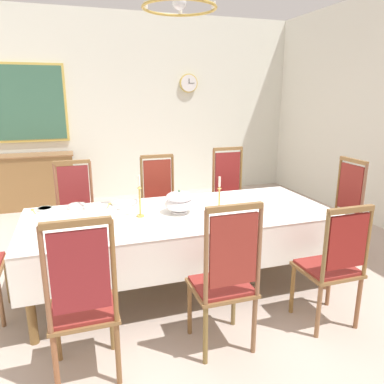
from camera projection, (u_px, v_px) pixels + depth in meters
ground at (178, 281)px, 3.82m from camera, size 6.41×6.94×0.04m
back_wall at (123, 108)px, 6.62m from camera, size 6.41×0.08×3.24m
dining_table at (181, 220)px, 3.53m from camera, size 2.87×1.19×0.76m
tablecloth at (181, 222)px, 3.53m from camera, size 2.89×1.21×0.39m
chair_south_a at (83, 301)px, 2.34m from camera, size 0.44×0.42×1.17m
chair_north_a at (76, 211)px, 4.19m from camera, size 0.44×0.42×1.14m
chair_south_b at (225, 277)px, 2.64m from camera, size 0.44×0.42×1.17m
chair_north_b at (160, 202)px, 4.49m from camera, size 0.44×0.42×1.15m
chair_south_c at (333, 263)px, 2.94m from camera, size 0.44×0.42×1.06m
chair_north_c at (231, 195)px, 4.77m from camera, size 0.44×0.42×1.20m
chair_head_east at (339, 211)px, 4.11m from camera, size 0.42×0.44×1.18m
soup_tureen at (179, 202)px, 3.47m from camera, size 0.28×0.28×0.23m
candlestick_west at (140, 200)px, 3.35m from camera, size 0.07×0.07×0.39m
candlestick_east at (219, 196)px, 3.59m from camera, size 0.07×0.07×0.32m
bowl_near_left at (120, 203)px, 3.75m from camera, size 0.16×0.16×0.04m
bowl_near_right at (45, 209)px, 3.57m from camera, size 0.15×0.15×0.03m
bowl_far_left at (77, 206)px, 3.63m from camera, size 0.18×0.18×0.04m
spoon_primary at (109, 204)px, 3.75m from camera, size 0.07×0.17×0.01m
spoon_secondary at (33, 210)px, 3.56m from camera, size 0.06×0.17×0.01m
sideboard at (30, 181)px, 6.13m from camera, size 1.44×0.48×0.90m
mounted_clock at (189, 83)px, 6.81m from camera, size 0.34×0.06×0.34m
framed_painting at (27, 103)px, 6.06m from camera, size 1.24×0.05×1.28m
chandelier at (179, 6)px, 3.05m from camera, size 0.64×0.63×0.66m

